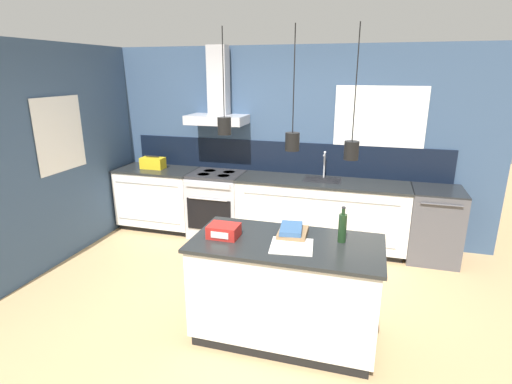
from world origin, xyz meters
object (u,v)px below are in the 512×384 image
object	(u,v)px
bottle_on_island	(342,227)
red_supply_box	(224,231)
book_stack	(292,231)
oven_range	(217,204)
dishwasher	(434,225)
yellow_toolbox	(153,163)

from	to	relation	value
bottle_on_island	red_supply_box	bearing A→B (deg)	-169.64
book_stack	red_supply_box	bearing A→B (deg)	-159.74
bottle_on_island	oven_range	bearing A→B (deg)	134.71
oven_range	dishwasher	xyz separation A→B (m)	(2.87, 0.00, -0.00)
bottle_on_island	yellow_toolbox	xyz separation A→B (m)	(-2.85, 1.89, -0.05)
dishwasher	red_supply_box	size ratio (longest dim) A/B	3.53
dishwasher	red_supply_box	xyz separation A→B (m)	(-1.98, -2.07, 0.51)
book_stack	red_supply_box	xyz separation A→B (m)	(-0.55, -0.20, 0.02)
red_supply_box	book_stack	bearing A→B (deg)	20.26
yellow_toolbox	book_stack	bearing A→B (deg)	-37.49
bottle_on_island	yellow_toolbox	bearing A→B (deg)	146.49
book_stack	red_supply_box	size ratio (longest dim) A/B	1.25
dishwasher	bottle_on_island	xyz separation A→B (m)	(-1.00, -1.89, 0.58)
bottle_on_island	red_supply_box	size ratio (longest dim) A/B	1.19
dishwasher	book_stack	world-z (taller)	book_stack
oven_range	yellow_toolbox	size ratio (longest dim) A/B	2.68
red_supply_box	yellow_toolbox	distance (m)	2.79
book_stack	oven_range	bearing A→B (deg)	127.80
dishwasher	red_supply_box	distance (m)	2.91
red_supply_box	yellow_toolbox	bearing A→B (deg)	132.22
bottle_on_island	dishwasher	bearing A→B (deg)	62.08
dishwasher	bottle_on_island	bearing A→B (deg)	-117.92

